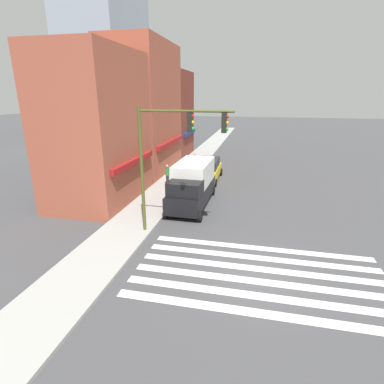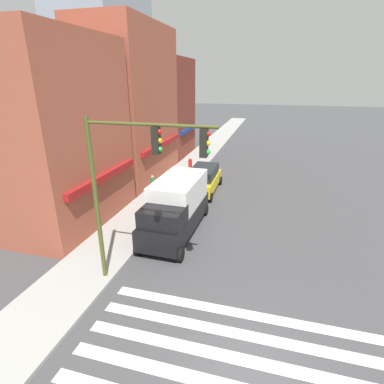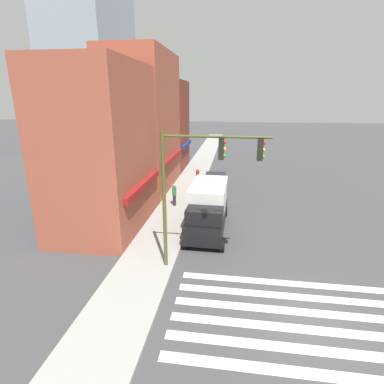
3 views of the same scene
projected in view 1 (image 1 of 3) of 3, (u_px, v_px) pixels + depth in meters
The scene contains 9 objects.
ground_plane at pixel (258, 275), 13.03m from camera, with size 200.00×200.00×0.00m, color #424244.
sidewalk_left at pixel (101, 255), 14.55m from camera, with size 120.00×3.00×0.15m.
crosswalk_stripes at pixel (258, 275), 13.03m from camera, with size 5.37×10.80×0.01m.
storefront_row at pixel (141, 116), 28.59m from camera, with size 24.68×5.30×12.23m.
traffic_signal at pixel (172, 146), 15.27m from camera, with size 0.32×4.92×6.92m.
box_truck_black at pixel (192, 184), 20.84m from camera, with size 6.25×2.42×3.04m.
suv_yellow at pixel (208, 169), 27.25m from camera, with size 4.72×2.12×1.94m.
pedestrian_red_jacket at pixel (195, 161), 30.22m from camera, with size 0.32×0.32×1.77m.
pedestrian_green_top at pixel (167, 175), 25.23m from camera, with size 0.32×0.32×1.77m.
Camera 1 is at (-11.64, 0.40, 7.48)m, focal length 28.00 mm.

